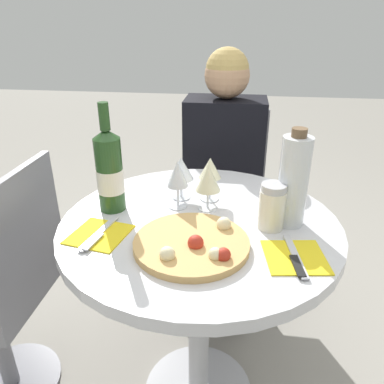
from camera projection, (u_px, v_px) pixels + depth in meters
dining_table at (199, 261)px, 1.18m from camera, size 0.83×0.83×0.76m
chair_behind_diner at (223, 204)px, 1.91m from camera, size 0.41×0.41×0.91m
seated_diner at (222, 199)px, 1.74m from camera, size 0.36×0.44×1.21m
chair_empty_side at (4, 295)px, 1.29m from camera, size 0.41×0.41×0.91m
pizza_large at (193, 244)px, 0.98m from camera, size 0.31×0.31×0.05m
wine_bottle at (110, 171)px, 1.13m from camera, size 0.08×0.08×0.34m
tall_carafe at (293, 181)px, 1.05m from camera, size 0.08×0.08×0.29m
sugar_shaker at (272, 207)px, 1.05m from camera, size 0.07×0.07×0.14m
wine_glass_front_right at (208, 179)px, 1.14m from camera, size 0.08×0.08×0.15m
wine_glass_back_right at (210, 169)px, 1.20m from camera, size 0.07×0.07×0.15m
wine_glass_front_left at (178, 175)px, 1.15m from camera, size 0.07×0.07×0.16m
wine_glass_back_left at (181, 169)px, 1.22m from camera, size 0.08×0.08×0.14m
place_setting_left at (99, 235)px, 1.04m from camera, size 0.18×0.19×0.01m
place_setting_right at (295, 257)px, 0.94m from camera, size 0.17×0.19×0.01m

